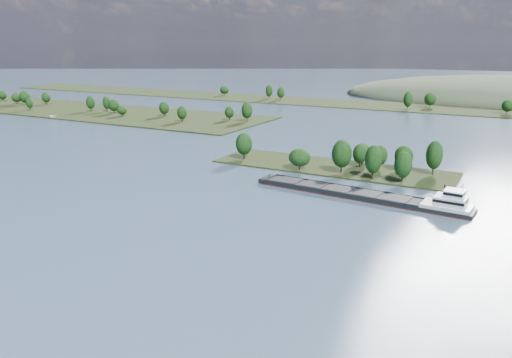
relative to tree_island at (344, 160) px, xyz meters
The scene contains 6 objects.
ground 58.97m from the tree_island, 95.41° to the right, with size 1800.00×1800.00×0.00m, color #3E576C.
tree_island is the anchor object (origin of this frame).
left_bank 248.04m from the tree_island, 160.81° to the left, with size 300.00×80.00×14.68m.
back_shoreline 221.25m from the tree_island, 89.19° to the left, with size 900.00×60.00×15.51m.
cargo_barge 40.03m from the tree_island, 57.07° to the right, with size 75.59×15.11×10.16m.
motorboat 229.10m from the tree_island, 168.95° to the left, with size 2.27×6.03×2.33m, color white.
Camera 1 is at (68.49, -14.07, 50.91)m, focal length 35.00 mm.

